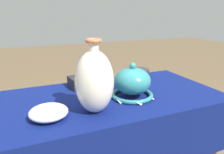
{
  "coord_description": "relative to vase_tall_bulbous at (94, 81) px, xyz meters",
  "views": [
    {
      "loc": [
        -0.39,
        -1.0,
        1.18
      ],
      "look_at": [
        0.01,
        -0.07,
        0.87
      ],
      "focal_mm": 35.0,
      "sensor_mm": 36.0,
      "label": 1
    }
  ],
  "objects": [
    {
      "name": "mosaic_tile_box",
      "position": [
        0.03,
        0.34,
        -0.11
      ],
      "size": [
        0.13,
        0.13,
        0.06
      ],
      "rotation": [
        0.0,
        0.0,
        0.12
      ],
      "color": "#232328",
      "rests_on": "display_table"
    },
    {
      "name": "vase_tall_bulbous",
      "position": [
        0.0,
        0.0,
        0.0
      ],
      "size": [
        0.17,
        0.17,
        0.32
      ],
      "color": "white",
      "rests_on": "display_table"
    },
    {
      "name": "pot_squat_charcoal",
      "position": [
        0.43,
        0.35,
        -0.11
      ],
      "size": [
        0.14,
        0.14,
        0.06
      ],
      "primitive_type": "cylinder",
      "color": "#2D2D33",
      "rests_on": "display_table"
    },
    {
      "name": "bowl_shallow_porcelain",
      "position": [
        -0.2,
        0.02,
        -0.11
      ],
      "size": [
        0.16,
        0.16,
        0.05
      ],
      "primitive_type": "ellipsoid",
      "color": "white",
      "rests_on": "display_table"
    },
    {
      "name": "vase_dome_bell",
      "position": [
        0.23,
        0.09,
        -0.07
      ],
      "size": [
        0.23,
        0.23,
        0.19
      ],
      "color": "teal",
      "rests_on": "display_table"
    },
    {
      "name": "jar_round_ochre",
      "position": [
        0.18,
        0.35,
        -0.09
      ],
      "size": [
        0.09,
        0.09,
        0.11
      ],
      "color": "gold",
      "rests_on": "display_table"
    },
    {
      "name": "display_table",
      "position": [
        0.11,
        0.13,
        -0.23
      ],
      "size": [
        1.25,
        0.61,
        0.75
      ],
      "color": "brown",
      "rests_on": "ground_plane"
    }
  ]
}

